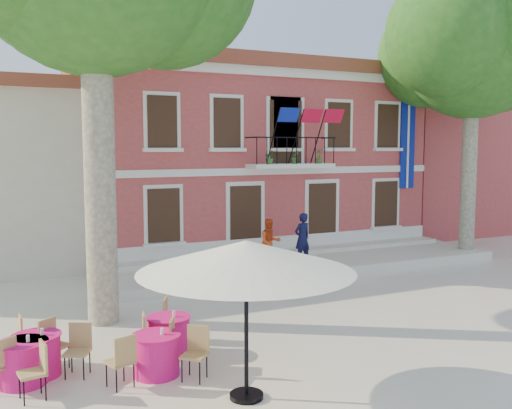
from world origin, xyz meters
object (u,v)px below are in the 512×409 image
object	(u,v)px
pedestrian_orange	(270,242)
cafe_table_1	(156,352)
patio_umbrella	(246,257)
pedestrian_navy	(302,238)
cafe_table_0	(37,353)
cafe_table_3	(169,334)
cafe_table_2	(23,361)
plane_tree_east	(473,47)

from	to	relation	value
pedestrian_orange	cafe_table_1	bearing A→B (deg)	-126.11
patio_umbrella	cafe_table_1	xyz separation A→B (m)	(-1.09, 1.58, -1.96)
pedestrian_navy	cafe_table_0	bearing A→B (deg)	20.57
cafe_table_0	cafe_table_3	size ratio (longest dim) A/B	0.98
pedestrian_navy	cafe_table_1	xyz separation A→B (m)	(-6.77, -6.41, -0.71)
pedestrian_navy	pedestrian_orange	world-z (taller)	pedestrian_navy
pedestrian_orange	cafe_table_0	distance (m)	9.52
pedestrian_orange	cafe_table_0	world-z (taller)	pedestrian_orange
cafe_table_0	cafe_table_2	distance (m)	0.39
cafe_table_0	patio_umbrella	bearing A→B (deg)	-39.06
plane_tree_east	patio_umbrella	world-z (taller)	plane_tree_east
patio_umbrella	pedestrian_orange	xyz separation A→B (m)	(4.55, 8.16, -1.33)
plane_tree_east	cafe_table_0	distance (m)	18.11
plane_tree_east	cafe_table_0	size ratio (longest dim) A/B	5.67
pedestrian_navy	cafe_table_1	world-z (taller)	pedestrian_navy
pedestrian_navy	cafe_table_1	distance (m)	9.35
cafe_table_1	cafe_table_3	xyz separation A→B (m)	(0.52, 0.96, -0.01)
pedestrian_orange	cafe_table_0	bearing A→B (deg)	-138.88
plane_tree_east	patio_umbrella	bearing A→B (deg)	-148.97
pedestrian_orange	cafe_table_0	xyz separation A→B (m)	(-7.63, -5.66, -0.64)
pedestrian_orange	cafe_table_1	xyz separation A→B (m)	(-5.65, -6.58, -0.64)
cafe_table_1	cafe_table_3	distance (m)	1.09
patio_umbrella	cafe_table_0	distance (m)	4.42
plane_tree_east	cafe_table_1	distance (m)	16.73
plane_tree_east	cafe_table_0	xyz separation A→B (m)	(-15.71, -5.11, -7.42)
pedestrian_orange	cafe_table_2	distance (m)	9.90
cafe_table_0	pedestrian_navy	bearing A→B (deg)	32.13
plane_tree_east	pedestrian_orange	xyz separation A→B (m)	(-8.08, 0.56, -6.78)
cafe_table_1	patio_umbrella	bearing A→B (deg)	-55.33
pedestrian_orange	cafe_table_3	xyz separation A→B (m)	(-5.13, -5.62, -0.64)
cafe_table_0	cafe_table_2	world-z (taller)	same
cafe_table_0	cafe_table_1	size ratio (longest dim) A/B	1.02
cafe_table_0	cafe_table_1	world-z (taller)	same
plane_tree_east	patio_umbrella	distance (m)	15.72
cafe_table_1	pedestrian_navy	bearing A→B (deg)	43.44
cafe_table_2	cafe_table_3	distance (m)	2.78
cafe_table_2	plane_tree_east	bearing A→B (deg)	18.68
cafe_table_3	pedestrian_navy	bearing A→B (deg)	41.10
patio_umbrella	pedestrian_navy	distance (m)	9.88
patio_umbrella	plane_tree_east	bearing A→B (deg)	31.03
pedestrian_orange	cafe_table_1	distance (m)	8.69
pedestrian_navy	cafe_table_2	world-z (taller)	pedestrian_navy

